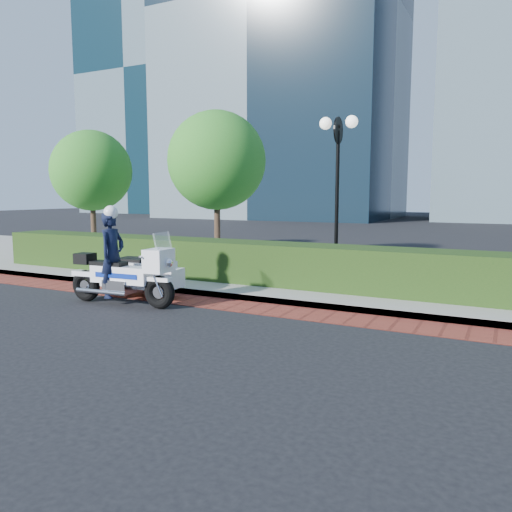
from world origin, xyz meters
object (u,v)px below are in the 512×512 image
at_px(tree_b, 217,161).
at_px(police_motorcycle, 128,269).
at_px(lamppost, 337,171).
at_px(tree_a, 91,171).

xyz_separation_m(tree_b, police_motorcycle, (1.15, -5.66, -2.71)).
relative_size(lamppost, tree_b, 0.86).
distance_m(tree_a, tree_b, 5.50).
height_order(tree_b, police_motorcycle, tree_b).
xyz_separation_m(tree_a, police_motorcycle, (6.65, -5.66, -2.50)).
relative_size(tree_a, tree_b, 0.94).
xyz_separation_m(lamppost, tree_b, (-4.50, 1.30, 0.48)).
relative_size(tree_a, police_motorcycle, 1.74).
distance_m(tree_a, police_motorcycle, 9.08).
bearing_deg(tree_a, police_motorcycle, -40.40).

